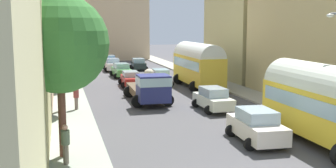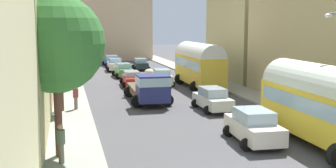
# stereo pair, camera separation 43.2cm
# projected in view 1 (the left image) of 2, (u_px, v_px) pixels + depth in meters

# --- Properties ---
(ground_plane) EXTENTS (154.00, 154.00, 0.00)m
(ground_plane) POSITION_uv_depth(u_px,v_px,m) (144.00, 84.00, 39.92)
(ground_plane) COLOR #4A484B
(sidewalk_left) EXTENTS (2.50, 70.00, 0.14)m
(sidewalk_left) POSITION_uv_depth(u_px,v_px,m) (68.00, 87.00, 38.06)
(sidewalk_left) COLOR #96A08E
(sidewalk_left) RESTS_ON ground
(sidewalk_right) EXTENTS (2.50, 70.00, 0.14)m
(sidewalk_right) POSITION_uv_depth(u_px,v_px,m) (214.00, 81.00, 41.75)
(sidewalk_right) COLOR #9F9B8A
(sidewalk_right) RESTS_ON ground
(building_left_2) EXTENTS (6.39, 14.81, 13.44)m
(building_left_2) POSITION_uv_depth(u_px,v_px,m) (10.00, 12.00, 30.71)
(building_left_2) COLOR tan
(building_left_2) RESTS_ON ground
(building_left_3) EXTENTS (4.21, 13.29, 9.43)m
(building_left_3) POSITION_uv_depth(u_px,v_px,m) (34.00, 34.00, 45.58)
(building_left_3) COLOR tan
(building_left_3) RESTS_ON ground
(building_left_4) EXTENTS (6.34, 9.36, 12.98)m
(building_left_4) POSITION_uv_depth(u_px,v_px,m) (32.00, 19.00, 56.56)
(building_left_4) COLOR beige
(building_left_4) RESTS_ON ground
(building_right_1) EXTENTS (5.45, 12.58, 11.17)m
(building_right_1) POSITION_uv_depth(u_px,v_px,m) (313.00, 27.00, 31.36)
(building_right_1) COLOR tan
(building_right_1) RESTS_ON ground
(building_right_2) EXTENTS (6.25, 10.54, 10.26)m
(building_right_2) POSITION_uv_depth(u_px,v_px,m) (246.00, 31.00, 43.33)
(building_right_2) COLOR tan
(building_right_2) RESTS_ON ground
(distant_church) EXTENTS (12.86, 6.20, 18.93)m
(distant_church) POSITION_uv_depth(u_px,v_px,m) (108.00, 23.00, 67.39)
(distant_church) COLOR tan
(distant_church) RESTS_ON ground
(parked_bus_0) EXTENTS (3.38, 8.67, 3.94)m
(parked_bus_0) POSITION_uv_depth(u_px,v_px,m) (329.00, 102.00, 19.40)
(parked_bus_0) COLOR yellow
(parked_bus_0) RESTS_ON ground
(parked_bus_1) EXTENTS (3.30, 8.34, 4.15)m
(parked_bus_1) POSITION_uv_depth(u_px,v_px,m) (198.00, 63.00, 37.63)
(parked_bus_1) COLOR yellow
(parked_bus_1) RESTS_ON ground
(cargo_truck_0) EXTENTS (3.16, 7.15, 2.36)m
(cargo_truck_0) POSITION_uv_depth(u_px,v_px,m) (150.00, 87.00, 30.12)
(cargo_truck_0) COLOR navy
(cargo_truck_0) RESTS_ON ground
(car_0) EXTENTS (2.21, 4.18, 1.44)m
(car_0) POSITION_uv_depth(u_px,v_px,m) (130.00, 79.00, 38.68)
(car_0) COLOR #B02621
(car_0) RESTS_ON ground
(car_1) EXTENTS (2.35, 4.24, 1.55)m
(car_1) POSITION_uv_depth(u_px,v_px,m) (121.00, 70.00, 45.38)
(car_1) COLOR #4E9549
(car_1) RESTS_ON ground
(car_2) EXTENTS (2.37, 3.84, 1.61)m
(car_2) POSITION_uv_depth(u_px,v_px,m) (113.00, 65.00, 51.23)
(car_2) COLOR silver
(car_2) RESTS_ON ground
(car_3) EXTENTS (2.41, 4.42, 1.54)m
(car_3) POSITION_uv_depth(u_px,v_px,m) (109.00, 61.00, 57.29)
(car_3) COLOR #338AC9
(car_3) RESTS_ON ground
(car_4) EXTENTS (2.44, 4.14, 1.67)m
(car_4) POSITION_uv_depth(u_px,v_px,m) (256.00, 126.00, 20.26)
(car_4) COLOR silver
(car_4) RESTS_ON ground
(car_5) EXTENTS (2.23, 3.98, 1.58)m
(car_5) POSITION_uv_depth(u_px,v_px,m) (213.00, 99.00, 27.84)
(car_5) COLOR silver
(car_5) RESTS_ON ground
(car_6) EXTENTS (2.35, 4.08, 1.56)m
(car_6) POSITION_uv_depth(u_px,v_px,m) (161.00, 77.00, 39.30)
(car_6) COLOR beige
(car_6) RESTS_ON ground
(car_7) EXTENTS (2.34, 4.00, 1.49)m
(car_7) POSITION_uv_depth(u_px,v_px,m) (138.00, 64.00, 52.55)
(car_7) COLOR #1B2727
(car_7) RESTS_ON ground
(pedestrian_0) EXTENTS (0.50, 0.50, 1.80)m
(pedestrian_0) POSITION_uv_depth(u_px,v_px,m) (66.00, 143.00, 16.64)
(pedestrian_0) COLOR #716858
(pedestrian_0) RESTS_ON ground
(pedestrian_1) EXTENTS (0.50, 0.50, 1.79)m
(pedestrian_1) POSITION_uv_depth(u_px,v_px,m) (76.00, 97.00, 27.42)
(pedestrian_1) COLOR gray
(pedestrian_1) RESTS_ON ground
(roadside_tree_0) EXTENTS (4.20, 4.20, 7.13)m
(roadside_tree_0) POSITION_uv_depth(u_px,v_px,m) (59.00, 44.00, 17.09)
(roadside_tree_0) COLOR brown
(roadside_tree_0) RESTS_ON ground
(roadside_tree_1) EXTENTS (3.21, 3.21, 6.54)m
(roadside_tree_1) POSITION_uv_depth(u_px,v_px,m) (59.00, 39.00, 26.38)
(roadside_tree_1) COLOR brown
(roadside_tree_1) RESTS_ON ground
(roadside_tree_2) EXTENTS (3.72, 3.72, 6.30)m
(roadside_tree_2) POSITION_uv_depth(u_px,v_px,m) (59.00, 41.00, 35.76)
(roadside_tree_2) COLOR brown
(roadside_tree_2) RESTS_ON ground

